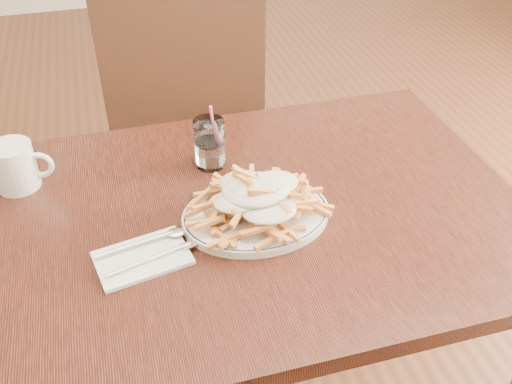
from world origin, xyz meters
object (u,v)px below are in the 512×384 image
object	(u,v)px
table	(242,238)
water_glass	(210,146)
coffee_mug	(15,166)
fries_plate	(256,215)
chair_far	(185,109)
loaded_fries	(256,195)

from	to	relation	value
table	water_glass	world-z (taller)	water_glass
coffee_mug	fries_plate	bearing A→B (deg)	-27.93
table	chair_far	distance (m)	0.75
fries_plate	water_glass	xyz separation A→B (m)	(-0.05, 0.22, 0.04)
table	fries_plate	size ratio (longest dim) A/B	3.52
water_glass	coffee_mug	distance (m)	0.43
loaded_fries	table	bearing A→B (deg)	124.09
table	loaded_fries	size ratio (longest dim) A/B	4.02
table	fries_plate	world-z (taller)	fries_plate
chair_far	water_glass	xyz separation A→B (m)	(-0.03, -0.56, 0.22)
loaded_fries	water_glass	distance (m)	0.22
coffee_mug	water_glass	bearing A→B (deg)	-4.27
chair_far	table	bearing A→B (deg)	-90.05
water_glass	chair_far	bearing A→B (deg)	87.36
loaded_fries	coffee_mug	bearing A→B (deg)	152.07
table	coffee_mug	distance (m)	0.52
fries_plate	coffee_mug	xyz separation A→B (m)	(-0.47, 0.25, 0.04)
chair_far	loaded_fries	bearing A→B (deg)	-88.35
table	water_glass	size ratio (longest dim) A/B	7.64
chair_far	coffee_mug	bearing A→B (deg)	-130.27
chair_far	water_glass	size ratio (longest dim) A/B	6.57
chair_far	water_glass	bearing A→B (deg)	-92.64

